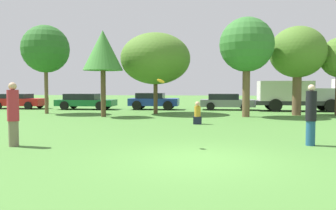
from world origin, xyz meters
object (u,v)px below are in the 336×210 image
(tree_3, at_px, (247,45))
(bystander_sitting, at_px, (197,114))
(tree_1, at_px, (103,51))
(delivery_truck_silver, at_px, (295,94))
(tree_0, at_px, (46,49))
(tree_4, at_px, (298,53))
(person_catcher, at_px, (311,115))
(parked_car_grey, at_px, (226,101))
(frisbee, at_px, (161,81))
(parked_car_green, at_px, (85,101))
(tree_2, at_px, (155,59))
(parked_car_red, at_px, (19,101))
(person_thrower, at_px, (13,114))
(parked_car_blue, at_px, (153,101))

(tree_3, bearing_deg, bystander_sitting, -123.15)
(tree_1, relative_size, delivery_truck_silver, 0.84)
(tree_0, distance_m, tree_3, 12.89)
(tree_4, height_order, delivery_truck_silver, tree_4)
(person_catcher, height_order, parked_car_grey, person_catcher)
(delivery_truck_silver, bearing_deg, frisbee, -115.33)
(frisbee, xyz_separation_m, tree_3, (3.73, 10.55, 2.25))
(frisbee, relative_size, parked_car_green, 0.06)
(tree_3, distance_m, parked_car_grey, 7.00)
(tree_2, relative_size, delivery_truck_silver, 0.87)
(tree_4, bearing_deg, parked_car_red, 168.58)
(person_thrower, bearing_deg, parked_car_grey, 59.50)
(tree_0, distance_m, parked_car_red, 7.44)
(bystander_sitting, distance_m, parked_car_blue, 10.67)
(bystander_sitting, bearing_deg, tree_3, 56.85)
(tree_1, distance_m, parked_car_grey, 10.76)
(tree_2, xyz_separation_m, parked_car_red, (-11.79, 3.87, -2.98))
(person_thrower, xyz_separation_m, tree_3, (8.15, 10.92, 3.23))
(parked_car_red, distance_m, delivery_truck_silver, 21.58)
(bystander_sitting, relative_size, tree_2, 0.20)
(tree_3, height_order, parked_car_green, tree_3)
(parked_car_green, bearing_deg, tree_2, -29.71)
(parked_car_green, distance_m, parked_car_grey, 11.03)
(tree_2, bearing_deg, tree_3, -17.10)
(tree_2, height_order, parked_car_grey, tree_2)
(bystander_sitting, bearing_deg, tree_4, 43.19)
(delivery_truck_silver, bearing_deg, parked_car_green, -179.38)
(person_catcher, xyz_separation_m, parked_car_grey, (-1.56, 15.81, -0.30))
(person_thrower, distance_m, parked_car_grey, 18.43)
(person_catcher, bearing_deg, bystander_sitting, -64.50)
(person_catcher, distance_m, delivery_truck_silver, 15.48)
(person_thrower, distance_m, tree_3, 14.00)
(person_thrower, bearing_deg, bystander_sitting, 44.17)
(tree_0, xyz_separation_m, parked_car_green, (1.04, 4.39, -3.59))
(frisbee, distance_m, tree_2, 12.55)
(person_catcher, xyz_separation_m, delivery_truck_silver, (3.34, 15.11, 0.27))
(bystander_sitting, distance_m, tree_4, 8.97)
(tree_2, relative_size, tree_4, 0.96)
(tree_1, bearing_deg, parked_car_red, 144.26)
(parked_car_blue, bearing_deg, tree_2, -78.05)
(bystander_sitting, height_order, delivery_truck_silver, delivery_truck_silver)
(tree_2, relative_size, parked_car_grey, 1.29)
(frisbee, relative_size, tree_2, 0.05)
(frisbee, height_order, parked_car_green, frisbee)
(parked_car_grey, bearing_deg, tree_0, -156.54)
(person_catcher, height_order, tree_4, tree_4)
(parked_car_green, bearing_deg, frisbee, -62.09)
(tree_2, distance_m, parked_car_green, 7.74)
(bystander_sitting, xyz_separation_m, parked_car_green, (-9.03, 9.65, 0.19))
(person_thrower, bearing_deg, tree_3, 46.30)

